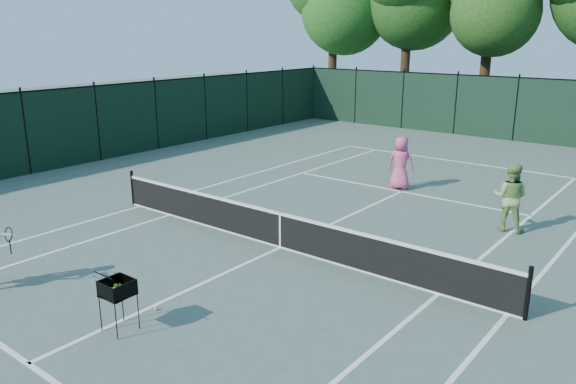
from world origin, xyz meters
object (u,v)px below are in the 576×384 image
Objects in this scene: player_green at (510,197)px; player_pink at (401,163)px; ball_hopper at (117,288)px; loose_ball_midcourt at (156,309)px.

player_pink is at bearing -33.54° from player_green.
ball_hopper is at bearing 60.38° from player_green.
loose_ball_midcourt is at bearing 58.06° from player_green.
player_green is 9.53m from loose_ball_midcourt.
player_pink is at bearing 92.23° from loose_ball_midcourt.
player_green reaches higher than player_pink.
player_green is at bearing 144.59° from player_pink.
player_green is 10.25m from ball_hopper.
player_green is 1.92× the size of ball_hopper.
player_pink is 11.53m from ball_hopper.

